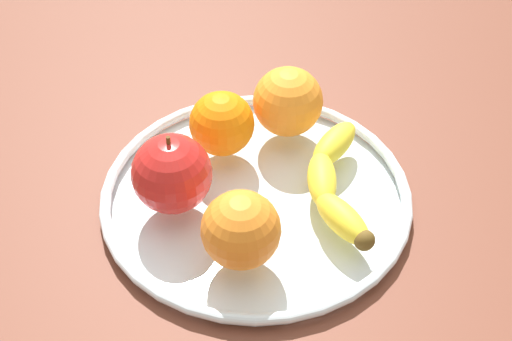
{
  "coord_description": "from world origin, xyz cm",
  "views": [
    {
      "loc": [
        56.61,
        -10.93,
        60.67
      ],
      "look_at": [
        0.0,
        0.0,
        4.8
      ],
      "focal_mm": 54.41,
      "sensor_mm": 36.0,
      "label": 1
    }
  ],
  "objects": [
    {
      "name": "ground_plane",
      "position": [
        0.0,
        0.0,
        -2.0
      ],
      "size": [
        122.48,
        122.48,
        4.0
      ],
      "primitive_type": "cube",
      "color": "brown"
    },
    {
      "name": "orange_back_left",
      "position": [
        -9.27,
        5.44,
        5.77
      ],
      "size": [
        7.94,
        7.94,
        7.94
      ],
      "primitive_type": "sphere",
      "color": "orange",
      "rests_on": "fruit_bowl"
    },
    {
      "name": "banana",
      "position": [
        1.71,
        7.99,
        3.33
      ],
      "size": [
        19.29,
        8.9,
        3.07
      ],
      "rotation": [
        0.0,
        0.0,
        -0.19
      ],
      "color": "yellow",
      "rests_on": "fruit_bowl"
    },
    {
      "name": "apple",
      "position": [
        -0.31,
        -8.68,
        5.95
      ],
      "size": [
        8.31,
        8.31,
        9.11
      ],
      "color": "red",
      "rests_on": "fruit_bowl"
    },
    {
      "name": "fruit_bowl",
      "position": [
        0.0,
        0.0,
        0.92
      ],
      "size": [
        33.3,
        33.3,
        1.8
      ],
      "color": "silver",
      "rests_on": "ground_plane"
    },
    {
      "name": "orange_center",
      "position": [
        -7.36,
        -2.39,
        5.4
      ],
      "size": [
        7.21,
        7.21,
        7.21
      ],
      "primitive_type": "sphere",
      "color": "orange",
      "rests_on": "fruit_bowl"
    },
    {
      "name": "orange_front_left",
      "position": [
        8.54,
        -3.1,
        5.66
      ],
      "size": [
        7.73,
        7.73,
        7.73
      ],
      "primitive_type": "sphere",
      "color": "orange",
      "rests_on": "fruit_bowl"
    }
  ]
}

